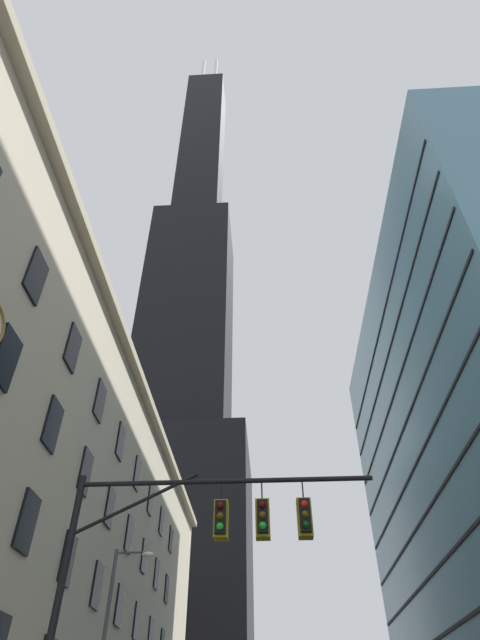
{
  "coord_description": "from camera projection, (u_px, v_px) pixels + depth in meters",
  "views": [
    {
      "loc": [
        -1.56,
        -11.67,
        1.42
      ],
      "look_at": [
        -3.03,
        13.77,
        22.85
      ],
      "focal_mm": 28.8,
      "sensor_mm": 36.0,
      "label": 1
    }
  ],
  "objects": [
    {
      "name": "dark_skyscraper",
      "position": [
        184.0,
        372.0,
        113.61
      ],
      "size": [
        28.55,
        28.55,
        222.78
      ],
      "color": "black",
      "rests_on": "ground"
    },
    {
      "name": "station_building",
      "position": [
        31.0,
        549.0,
        33.31
      ],
      "size": [
        12.97,
        57.12,
        23.01
      ],
      "color": "#BCAF93",
      "rests_on": "ground"
    },
    {
      "name": "street_lamppost",
      "position": [
        109.0,
        637.0,
        22.13
      ],
      "size": [
        1.89,
        0.32,
        8.63
      ],
      "color": "#47474C",
      "rests_on": "sidewalk_left"
    },
    {
      "name": "traffic_signal_mast",
      "position": [
        203.0,
        544.0,
        13.82
      ],
      "size": [
        8.64,
        0.63,
        7.53
      ],
      "color": "black",
      "rests_on": "sidewalk_left"
    }
  ]
}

